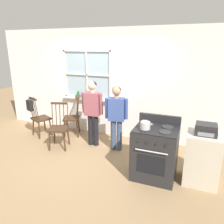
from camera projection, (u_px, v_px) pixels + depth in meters
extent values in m
plane|color=#937551|center=(83.00, 157.00, 4.67)|extent=(16.00, 16.00, 0.00)
cube|color=white|center=(37.00, 79.00, 6.32)|extent=(1.92, 0.06, 2.70)
cube|color=white|center=(175.00, 88.00, 4.93)|extent=(3.12, 0.06, 2.70)
cube|color=white|center=(88.00, 114.00, 5.99)|extent=(1.36, 0.06, 0.93)
cube|color=white|center=(86.00, 39.00, 5.42)|extent=(1.36, 0.06, 0.52)
cube|color=silver|center=(87.00, 99.00, 5.79)|extent=(1.42, 0.10, 0.03)
cube|color=#9EB7C6|center=(87.00, 75.00, 5.68)|extent=(1.30, 0.01, 1.18)
cube|color=silver|center=(87.00, 75.00, 5.66)|extent=(0.04, 0.02, 1.24)
cube|color=silver|center=(87.00, 75.00, 5.66)|extent=(1.36, 0.02, 0.04)
cube|color=silver|center=(65.00, 74.00, 5.89)|extent=(0.04, 0.03, 1.24)
cube|color=silver|center=(110.00, 76.00, 5.42)|extent=(0.04, 0.03, 1.24)
cube|color=silver|center=(86.00, 51.00, 5.48)|extent=(1.36, 0.03, 0.04)
cube|color=silver|center=(88.00, 97.00, 5.83)|extent=(1.36, 0.03, 0.04)
cube|color=#3D2819|center=(41.00, 118.00, 5.66)|extent=(0.55, 0.54, 0.04)
cylinder|color=#3D2819|center=(51.00, 127.00, 5.72)|extent=(0.09, 0.06, 0.45)
cylinder|color=#3D2819|center=(45.00, 124.00, 5.95)|extent=(0.06, 0.09, 0.45)
cylinder|color=#3D2819|center=(39.00, 131.00, 5.51)|extent=(0.06, 0.09, 0.45)
cylinder|color=#3D2819|center=(33.00, 127.00, 5.74)|extent=(0.09, 0.06, 0.45)
cylinder|color=#3D2819|center=(37.00, 111.00, 5.34)|extent=(0.05, 0.08, 0.54)
cylinder|color=#3D2819|center=(35.00, 110.00, 5.41)|extent=(0.05, 0.08, 0.54)
cylinder|color=#3D2819|center=(34.00, 110.00, 5.47)|extent=(0.05, 0.08, 0.54)
cylinder|color=#3D2819|center=(32.00, 109.00, 5.53)|extent=(0.05, 0.08, 0.54)
cylinder|color=#3D2819|center=(31.00, 108.00, 5.59)|extent=(0.05, 0.08, 0.54)
cube|color=#3D2819|center=(33.00, 99.00, 5.39)|extent=(0.36, 0.19, 0.04)
cube|color=#3D2819|center=(72.00, 118.00, 5.69)|extent=(0.54, 0.55, 0.04)
cylinder|color=#3D2819|center=(67.00, 125.00, 5.91)|extent=(0.09, 0.06, 0.45)
cylinder|color=#3D2819|center=(65.00, 129.00, 5.59)|extent=(0.06, 0.09, 0.45)
cylinder|color=#3D2819|center=(79.00, 125.00, 5.93)|extent=(0.06, 0.09, 0.45)
cylinder|color=#3D2819|center=(77.00, 129.00, 5.61)|extent=(0.09, 0.06, 0.45)
cylinder|color=#3D2819|center=(78.00, 106.00, 5.79)|extent=(0.07, 0.05, 0.54)
cylinder|color=#3D2819|center=(78.00, 107.00, 5.71)|extent=(0.07, 0.05, 0.54)
cylinder|color=#3D2819|center=(78.00, 108.00, 5.62)|extent=(0.07, 0.05, 0.54)
cylinder|color=#3D2819|center=(77.00, 109.00, 5.53)|extent=(0.07, 0.05, 0.54)
cylinder|color=#3D2819|center=(77.00, 110.00, 5.45)|extent=(0.07, 0.05, 0.54)
cube|color=#3D2819|center=(77.00, 97.00, 5.54)|extent=(0.20, 0.36, 0.04)
cube|color=#3D2819|center=(58.00, 129.00, 4.95)|extent=(0.52, 0.51, 0.04)
cylinder|color=#3D2819|center=(50.00, 141.00, 4.89)|extent=(0.07, 0.08, 0.45)
cylinder|color=#3D2819|center=(64.00, 142.00, 4.86)|extent=(0.08, 0.07, 0.45)
cylinder|color=#3D2819|center=(54.00, 136.00, 5.19)|extent=(0.08, 0.07, 0.45)
cylinder|color=#3D2819|center=(68.00, 136.00, 5.16)|extent=(0.07, 0.08, 0.45)
cylinder|color=#3D2819|center=(52.00, 115.00, 5.05)|extent=(0.04, 0.08, 0.54)
cylinder|color=#3D2819|center=(56.00, 115.00, 5.05)|extent=(0.04, 0.08, 0.54)
cylinder|color=#3D2819|center=(60.00, 115.00, 5.04)|extent=(0.04, 0.08, 0.54)
cylinder|color=#3D2819|center=(64.00, 115.00, 5.03)|extent=(0.04, 0.08, 0.54)
cylinder|color=#3D2819|center=(68.00, 115.00, 5.02)|extent=(0.04, 0.08, 0.54)
cube|color=#3D2819|center=(59.00, 103.00, 4.96)|extent=(0.37, 0.15, 0.04)
cylinder|color=black|center=(91.00, 130.00, 5.15)|extent=(0.12, 0.12, 0.75)
cylinder|color=black|center=(96.00, 130.00, 5.11)|extent=(0.12, 0.12, 0.75)
cube|color=#934C56|center=(93.00, 104.00, 4.95)|extent=(0.37, 0.23, 0.52)
cylinder|color=#934C56|center=(84.00, 102.00, 4.99)|extent=(0.08, 0.11, 0.49)
cylinder|color=#934C56|center=(101.00, 104.00, 4.86)|extent=(0.08, 0.11, 0.49)
cylinder|color=beige|center=(92.00, 91.00, 4.86)|extent=(0.10, 0.10, 0.06)
sphere|color=beige|center=(92.00, 86.00, 4.82)|extent=(0.19, 0.19, 0.19)
ellipsoid|color=black|center=(92.00, 85.00, 4.83)|extent=(0.20, 0.20, 0.16)
cylinder|color=#384766|center=(113.00, 135.00, 4.91)|extent=(0.12, 0.12, 0.71)
cylinder|color=#384766|center=(119.00, 135.00, 4.89)|extent=(0.12, 0.12, 0.71)
cube|color=#384C8E|center=(116.00, 109.00, 4.72)|extent=(0.39, 0.28, 0.50)
cylinder|color=#384C8E|center=(107.00, 108.00, 4.73)|extent=(0.10, 0.12, 0.46)
cylinder|color=#384C8E|center=(126.00, 109.00, 4.67)|extent=(0.10, 0.12, 0.46)
cylinder|color=tan|center=(117.00, 97.00, 4.64)|extent=(0.10, 0.10, 0.06)
sphere|color=tan|center=(117.00, 91.00, 4.61)|extent=(0.19, 0.19, 0.19)
ellipsoid|color=#332319|center=(117.00, 90.00, 4.62)|extent=(0.19, 0.19, 0.16)
cube|color=#232326|center=(155.00, 153.00, 3.85)|extent=(0.75, 0.64, 0.90)
cube|color=black|center=(156.00, 129.00, 3.72)|extent=(0.73, 0.61, 0.02)
cylinder|color=#2D2D30|center=(145.00, 129.00, 3.66)|extent=(0.20, 0.20, 0.02)
cylinder|color=#2D2D30|center=(165.00, 132.00, 3.54)|extent=(0.20, 0.20, 0.02)
cylinder|color=#2D2D30|center=(148.00, 124.00, 3.88)|extent=(0.20, 0.20, 0.02)
cylinder|color=#2D2D30|center=(168.00, 127.00, 3.76)|extent=(0.20, 0.20, 0.02)
cube|color=#232326|center=(160.00, 119.00, 3.95)|extent=(0.75, 0.06, 0.16)
cube|color=black|center=(151.00, 165.00, 3.58)|extent=(0.46, 0.01, 0.32)
cylinder|color=silver|center=(151.00, 152.00, 3.49)|extent=(0.52, 0.02, 0.02)
cylinder|color=#232326|center=(138.00, 141.00, 3.54)|extent=(0.04, 0.02, 0.04)
cylinder|color=#232326|center=(147.00, 142.00, 3.48)|extent=(0.04, 0.02, 0.04)
cylinder|color=#232326|center=(157.00, 144.00, 3.43)|extent=(0.04, 0.02, 0.04)
cylinder|color=#232326|center=(166.00, 146.00, 3.37)|extent=(0.04, 0.02, 0.04)
cylinder|color=#B7B7BC|center=(145.00, 125.00, 3.64)|extent=(0.17, 0.17, 0.12)
ellipsoid|color=#B7B7BC|center=(145.00, 122.00, 3.62)|extent=(0.16, 0.16, 0.07)
sphere|color=black|center=(145.00, 119.00, 3.61)|extent=(0.03, 0.03, 0.03)
cylinder|color=#B7B7BC|center=(150.00, 125.00, 3.60)|extent=(0.08, 0.03, 0.07)
torus|color=black|center=(145.00, 118.00, 3.60)|extent=(0.12, 0.01, 0.12)
cylinder|color=#42474C|center=(78.00, 97.00, 5.85)|extent=(0.16, 0.16, 0.07)
cylinder|color=#33261C|center=(78.00, 96.00, 5.84)|extent=(0.15, 0.15, 0.01)
cone|color=#286033|center=(79.00, 93.00, 5.82)|extent=(0.05, 0.04, 0.15)
cone|color=#286033|center=(79.00, 94.00, 5.85)|extent=(0.04, 0.05, 0.07)
cone|color=#286033|center=(78.00, 93.00, 5.84)|extent=(0.07, 0.06, 0.14)
cone|color=#286033|center=(77.00, 93.00, 5.82)|extent=(0.05, 0.04, 0.12)
cone|color=#286033|center=(78.00, 94.00, 5.81)|extent=(0.04, 0.05, 0.07)
cone|color=#286033|center=(78.00, 93.00, 5.80)|extent=(0.07, 0.06, 0.16)
cube|color=black|center=(30.00, 105.00, 5.37)|extent=(0.24, 0.17, 0.26)
torus|color=black|center=(32.00, 98.00, 5.38)|extent=(0.16, 0.16, 0.01)
cube|color=beige|center=(202.00, 159.00, 3.68)|extent=(0.55, 0.50, 0.87)
cube|color=beige|center=(205.00, 135.00, 3.55)|extent=(0.55, 0.50, 0.03)
cube|color=#232326|center=(206.00, 131.00, 3.51)|extent=(0.34, 0.28, 0.10)
cube|color=#232326|center=(206.00, 126.00, 3.48)|extent=(0.32, 0.27, 0.08)
cube|color=gray|center=(206.00, 135.00, 3.38)|extent=(0.24, 0.01, 0.06)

